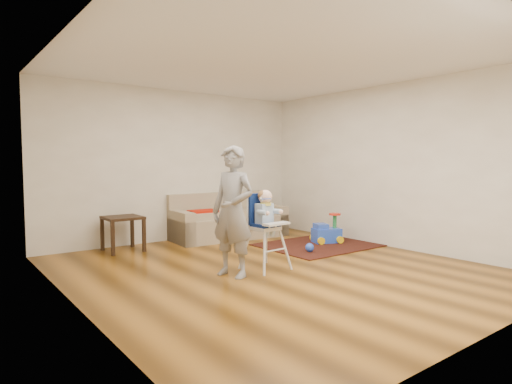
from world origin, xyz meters
TOP-DOWN VIEW (x-y plane):
  - ground at (0.00, 0.00)m, footprint 5.50×5.50m
  - room_envelope at (0.00, 0.53)m, footprint 5.04×5.52m
  - sofa at (0.81, 2.30)m, footprint 2.21×1.03m
  - side_table at (-1.19, 2.33)m, footprint 0.56×0.56m
  - area_rug at (1.67, 0.76)m, footprint 1.98×1.49m
  - ride_on_toy at (1.87, 0.82)m, footprint 0.56×0.48m
  - toy_ball at (1.08, 0.43)m, footprint 0.14×0.14m
  - high_chair at (-0.11, 0.05)m, footprint 0.52×0.52m
  - adult at (-0.64, 0.03)m, footprint 0.56×0.68m

SIDE VIEW (x-z plane):
  - ground at x=0.00m, z-range 0.00..0.00m
  - area_rug at x=1.67m, z-range 0.00..0.02m
  - toy_ball at x=1.08m, z-range 0.02..0.15m
  - ride_on_toy at x=1.87m, z-range 0.02..0.53m
  - side_table at x=-1.19m, z-range 0.00..0.56m
  - sofa at x=0.81m, z-range 0.00..0.83m
  - high_chair at x=-0.11m, z-range -0.02..1.04m
  - adult at x=-0.64m, z-range 0.00..1.62m
  - room_envelope at x=0.00m, z-range 0.52..3.24m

